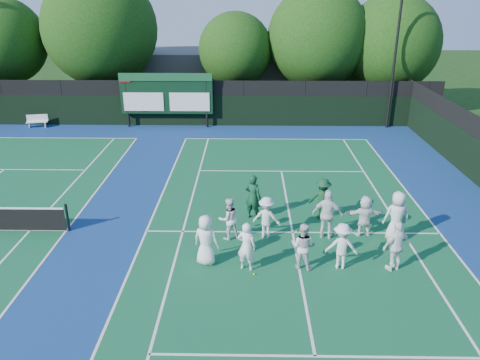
{
  "coord_description": "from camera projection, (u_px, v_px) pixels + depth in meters",
  "views": [
    {
      "loc": [
        -1.7,
        -14.49,
        8.37
      ],
      "look_at": [
        -2.0,
        3.0,
        1.3
      ],
      "focal_mm": 35.0,
      "sensor_mm": 36.0,
      "label": 1
    }
  ],
  "objects": [
    {
      "name": "ground",
      "position": [
        295.0,
        246.0,
        16.54
      ],
      "size": [
        120.0,
        120.0,
        0.0
      ],
      "primitive_type": "plane",
      "color": "black",
      "rests_on": "ground"
    },
    {
      "name": "court_apron",
      "position": [
        133.0,
        231.0,
        17.56
      ],
      "size": [
        34.0,
        32.0,
        0.01
      ],
      "primitive_type": "cube",
      "color": "navy",
      "rests_on": "ground"
    },
    {
      "name": "near_court",
      "position": [
        293.0,
        232.0,
        17.46
      ],
      "size": [
        11.05,
        23.85,
        0.01
      ],
      "color": "#11522E",
      "rests_on": "ground"
    },
    {
      "name": "back_fence",
      "position": [
        183.0,
        105.0,
        30.96
      ],
      "size": [
        34.0,
        0.08,
        3.0
      ],
      "color": "black",
      "rests_on": "ground"
    },
    {
      "name": "scoreboard",
      "position": [
        166.0,
        94.0,
        30.28
      ],
      "size": [
        6.0,
        0.21,
        3.55
      ],
      "color": "black",
      "rests_on": "ground"
    },
    {
      "name": "clubhouse",
      "position": [
        244.0,
        76.0,
        38.07
      ],
      "size": [
        18.0,
        6.0,
        4.0
      ],
      "primitive_type": "cube",
      "color": "#535357",
      "rests_on": "ground"
    },
    {
      "name": "light_pole_right",
      "position": [
        399.0,
        28.0,
        28.61
      ],
      "size": [
        1.2,
        0.3,
        10.12
      ],
      "color": "black",
      "rests_on": "ground"
    },
    {
      "name": "bench",
      "position": [
        37.0,
        120.0,
        30.86
      ],
      "size": [
        1.37,
        0.65,
        0.84
      ],
      "color": "white",
      "rests_on": "ground"
    },
    {
      "name": "tree_a",
      "position": [
        6.0,
        43.0,
        33.13
      ],
      "size": [
        6.06,
        6.06,
        8.15
      ],
      "color": "black",
      "rests_on": "ground"
    },
    {
      "name": "tree_b",
      "position": [
        103.0,
        32.0,
        32.72
      ],
      "size": [
        7.94,
        7.94,
        9.92
      ],
      "color": "black",
      "rests_on": "ground"
    },
    {
      "name": "tree_c",
      "position": [
        238.0,
        51.0,
        33.07
      ],
      "size": [
        5.18,
        5.18,
        7.15
      ],
      "color": "black",
      "rests_on": "ground"
    },
    {
      "name": "tree_d",
      "position": [
        320.0,
        40.0,
        32.68
      ],
      "size": [
        7.01,
        7.01,
        8.9
      ],
      "color": "black",
      "rests_on": "ground"
    },
    {
      "name": "tree_e",
      "position": [
        393.0,
        46.0,
        32.74
      ],
      "size": [
        6.76,
        6.76,
        8.38
      ],
      "color": "black",
      "rests_on": "ground"
    },
    {
      "name": "tennis_ball_0",
      "position": [
        254.0,
        274.0,
        14.84
      ],
      "size": [
        0.07,
        0.07,
        0.07
      ],
      "primitive_type": "sphere",
      "color": "yellow",
      "rests_on": "ground"
    },
    {
      "name": "tennis_ball_1",
      "position": [
        296.0,
        232.0,
        17.46
      ],
      "size": [
        0.07,
        0.07,
        0.07
      ],
      "primitive_type": "sphere",
      "color": "yellow",
      "rests_on": "ground"
    },
    {
      "name": "tennis_ball_2",
      "position": [
        347.0,
        246.0,
        16.49
      ],
      "size": [
        0.07,
        0.07,
        0.07
      ],
      "primitive_type": "sphere",
      "color": "yellow",
      "rests_on": "ground"
    },
    {
      "name": "tennis_ball_3",
      "position": [
        231.0,
        211.0,
        19.07
      ],
      "size": [
        0.07,
        0.07,
        0.07
      ],
      "primitive_type": "sphere",
      "color": "yellow",
      "rests_on": "ground"
    },
    {
      "name": "player_front_0",
      "position": [
        206.0,
        240.0,
        15.19
      ],
      "size": [
        0.98,
        0.79,
        1.73
      ],
      "primitive_type": "imported",
      "rotation": [
        0.0,
        0.0,
        2.82
      ],
      "color": "white",
      "rests_on": "ground"
    },
    {
      "name": "player_front_1",
      "position": [
        246.0,
        246.0,
        14.86
      ],
      "size": [
        0.7,
        0.56,
        1.67
      ],
      "primitive_type": "imported",
      "rotation": [
        0.0,
        0.0,
        2.85
      ],
      "color": "white",
      "rests_on": "ground"
    },
    {
      "name": "player_front_2",
      "position": [
        303.0,
        246.0,
        14.98
      ],
      "size": [
        0.94,
        0.84,
        1.59
      ],
      "primitive_type": "imported",
      "rotation": [
        0.0,
        0.0,
        2.77
      ],
      "color": "silver",
      "rests_on": "ground"
    },
    {
      "name": "player_front_3",
      "position": [
        342.0,
        246.0,
        14.97
      ],
      "size": [
        1.08,
        0.7,
        1.58
      ],
      "primitive_type": "imported",
      "rotation": [
        0.0,
        0.0,
        3.03
      ],
      "color": "silver",
      "rests_on": "ground"
    },
    {
      "name": "player_front_4",
      "position": [
        396.0,
        246.0,
        14.83
      ],
      "size": [
        1.1,
        0.78,
        1.73
      ],
      "primitive_type": "imported",
      "rotation": [
        0.0,
        0.0,
        3.54
      ],
      "color": "white",
      "rests_on": "ground"
    },
    {
      "name": "player_back_0",
      "position": [
        229.0,
        219.0,
        16.78
      ],
      "size": [
        0.95,
        0.86,
        1.58
      ],
      "primitive_type": "imported",
      "rotation": [
        0.0,
        0.0,
        3.56
      ],
      "color": "white",
      "rests_on": "ground"
    },
    {
      "name": "player_back_1",
      "position": [
        266.0,
        218.0,
        16.86
      ],
      "size": [
        1.14,
        0.82,
        1.58
      ],
      "primitive_type": "imported",
      "rotation": [
        0.0,
        0.0,
        2.89
      ],
      "color": "silver",
      "rests_on": "ground"
    },
    {
      "name": "player_back_2",
      "position": [
        328.0,
        215.0,
        16.77
      ],
      "size": [
        1.18,
        0.73,
        1.87
      ],
      "primitive_type": "imported",
      "rotation": [
        0.0,
        0.0,
        2.87
      ],
      "color": "silver",
      "rests_on": "ground"
    },
    {
      "name": "player_back_3",
      "position": [
        365.0,
        216.0,
        17.02
      ],
      "size": [
        1.49,
        0.58,
        1.57
      ],
      "primitive_type": "imported",
      "rotation": [
        0.0,
        0.0,
        3.22
      ],
      "color": "white",
      "rests_on": "ground"
    },
    {
      "name": "player_back_4",
      "position": [
        397.0,
        216.0,
        16.64
      ],
      "size": [
        0.93,
        0.62,
        1.87
      ],
      "primitive_type": "imported",
      "rotation": [
        0.0,
        0.0,
        3.17
      ],
      "color": "silver",
      "rests_on": "ground"
    },
    {
      "name": "coach_left",
      "position": [
        253.0,
        197.0,
        18.25
      ],
      "size": [
        0.79,
        0.68,
        1.83
      ],
      "primitive_type": "imported",
      "rotation": [
        0.0,
        0.0,
        2.71
      ],
      "color": "#103B23",
      "rests_on": "ground"
    },
    {
      "name": "coach_right",
      "position": [
        323.0,
        199.0,
        18.26
      ],
      "size": [
        1.24,
        0.96,
        1.68
      ],
      "primitive_type": "imported",
      "rotation": [
        0.0,
        0.0,
        2.79
      ],
      "color": "#103B20",
      "rests_on": "ground"
    }
  ]
}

